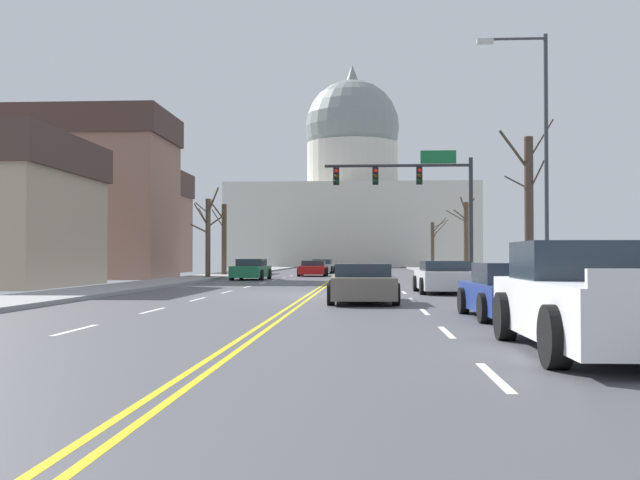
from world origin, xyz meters
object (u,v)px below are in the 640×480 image
at_px(signal_gantry, 418,187).
at_px(sedan_near_01, 443,278).
at_px(street_lamp_right, 538,141).
at_px(sedan_near_03, 512,293).
at_px(sedan_oncoming_00, 251,270).
at_px(sedan_near_00, 437,275).
at_px(sedan_oncoming_02, 322,267).
at_px(bicycle_parked, 578,288).
at_px(pickup_truck_near_04, 594,301).
at_px(pedestrian_00, 515,265).
at_px(sedan_oncoming_01, 313,269).
at_px(sedan_near_02, 362,284).

xyz_separation_m(signal_gantry, sedan_near_01, (0.18, -11.12, -4.56)).
height_order(street_lamp_right, sedan_near_03, street_lamp_right).
bearing_deg(sedan_oncoming_00, sedan_near_00, -42.60).
relative_size(sedan_near_00, sedan_oncoming_00, 1.01).
height_order(sedan_near_00, sedan_oncoming_02, sedan_oncoming_02).
bearing_deg(signal_gantry, street_lamp_right, -77.68).
distance_m(street_lamp_right, sedan_near_03, 10.40).
xyz_separation_m(street_lamp_right, sedan_near_03, (-2.58, -8.87, -4.79)).
distance_m(signal_gantry, bicycle_parked, 19.07).
bearing_deg(pickup_truck_near_04, sedan_oncoming_02, 97.60).
height_order(sedan_oncoming_00, pedestrian_00, pedestrian_00).
xyz_separation_m(street_lamp_right, sedan_oncoming_01, (-9.75, 28.64, -4.83)).
relative_size(sedan_near_02, pedestrian_00, 2.85).
bearing_deg(sedan_near_01, sedan_near_03, -88.37).
distance_m(pickup_truck_near_04, pedestrian_00, 21.74).
bearing_deg(signal_gantry, sedan_near_02, -99.55).
xyz_separation_m(sedan_oncoming_00, sedan_oncoming_02, (3.29, 18.63, -0.03)).
relative_size(sedan_near_01, bicycle_parked, 2.53).
relative_size(sedan_near_01, pedestrian_00, 2.69).
distance_m(sedan_near_02, pickup_truck_near_04, 12.34).
relative_size(signal_gantry, sedan_oncoming_00, 1.70).
relative_size(sedan_near_02, bicycle_parked, 2.69).
bearing_deg(bicycle_parked, sedan_oncoming_00, 119.02).
bearing_deg(bicycle_parked, pickup_truck_near_04, -104.34).
bearing_deg(street_lamp_right, sedan_oncoming_02, 104.10).
bearing_deg(sedan_near_02, bicycle_parked, -8.21).
xyz_separation_m(sedan_near_01, sedan_oncoming_01, (-6.82, 25.53, -0.06)).
distance_m(sedan_near_03, sedan_oncoming_00, 30.53).
relative_size(sedan_oncoming_02, pedestrian_00, 2.59).
bearing_deg(sedan_oncoming_02, sedan_oncoming_01, -90.46).
xyz_separation_m(pickup_truck_near_04, sedan_oncoming_01, (-7.20, 43.53, -0.20)).
xyz_separation_m(sedan_near_00, sedan_oncoming_00, (-10.44, 9.60, 0.06)).
distance_m(sedan_near_00, sedan_near_02, 13.75).
bearing_deg(street_lamp_right, bicycle_parked, -86.47).
distance_m(sedan_near_00, pickup_truck_near_04, 25.14).
bearing_deg(sedan_oncoming_02, sedan_near_01, -79.21).
height_order(sedan_near_00, sedan_oncoming_01, sedan_oncoming_01).
bearing_deg(pickup_truck_near_04, sedan_near_03, 90.31).
relative_size(signal_gantry, sedan_near_00, 1.68).
xyz_separation_m(signal_gantry, pickup_truck_near_04, (0.56, -29.12, -4.42)).
bearing_deg(sedan_oncoming_00, signal_gantry, -29.70).
xyz_separation_m(sedan_near_00, sedan_near_01, (-0.41, -7.13, 0.06)).
xyz_separation_m(sedan_near_02, sedan_near_03, (3.43, -5.82, 0.01)).
bearing_deg(street_lamp_right, sedan_near_00, 103.79).
bearing_deg(pickup_truck_near_04, sedan_near_02, 106.32).
bearing_deg(bicycle_parked, pedestrian_00, 88.70).
distance_m(signal_gantry, sedan_near_02, 18.11).
relative_size(street_lamp_right, sedan_near_02, 1.88).
xyz_separation_m(sedan_oncoming_01, sedan_oncoming_02, (0.08, 9.84, 0.02)).
xyz_separation_m(sedan_near_00, sedan_oncoming_02, (-7.15, 28.23, 0.03)).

